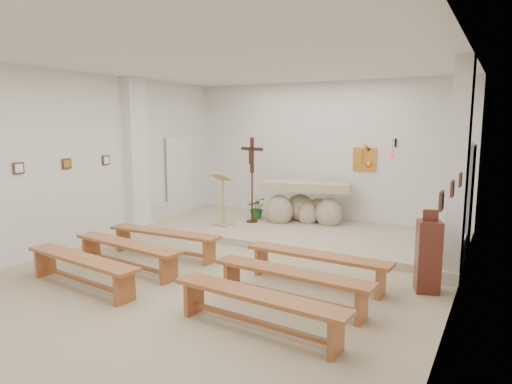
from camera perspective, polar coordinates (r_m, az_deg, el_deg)
The scene contains 29 objects.
ground at distance 7.45m, azimuth -5.85°, elevation -11.07°, with size 7.00×10.00×0.00m, color tan.
wall_left at distance 9.50m, azimuth -23.61°, elevation 3.35°, with size 0.02×10.00×3.50m, color silver.
wall_right at distance 5.82m, azimuth 23.36°, elevation 0.43°, with size 0.02×10.00×3.50m, color silver.
wall_back at distance 11.49m, azimuth 8.41°, elevation 4.79°, with size 7.00×0.02×3.50m, color silver.
ceiling at distance 7.08m, azimuth -6.31°, elevation 16.56°, with size 7.00×10.00×0.02m, color silver.
sanctuary_platform at distance 10.37m, azimuth 5.29°, elevation -4.94°, with size 6.98×3.00×0.15m, color #BAAC8F.
pilaster_left at distance 10.74m, azimuth -14.73°, elevation 4.33°, with size 0.26×0.55×3.50m, color white.
pilaster_right at distance 7.81m, azimuth 23.99°, elevation 2.32°, with size 0.26×0.55×3.50m, color white.
gold_wall_relief at distance 11.14m, azimuth 13.42°, elevation 4.01°, with size 0.55×0.04×0.55m, color gold.
sanctuary_lamp at distance 10.72m, azimuth 16.69°, elevation 4.56°, with size 0.11×0.36×0.44m.
station_frame_left_front at distance 9.02m, azimuth -27.55°, elevation 2.66°, with size 0.03×0.20×0.20m, color #45291E.
station_frame_left_mid at distance 9.61m, azimuth -22.59°, elevation 3.29°, with size 0.03×0.20×0.20m, color #45291E.
station_frame_left_rear at distance 10.25m, azimuth -18.21°, elevation 3.82°, with size 0.03×0.20×0.20m, color #45291E.
station_frame_right_front at distance 5.03m, azimuth 22.18°, elevation -1.03°, with size 0.03×0.20×0.20m, color #45291E.
station_frame_right_mid at distance 6.02m, azimuth 23.35°, elevation 0.40°, with size 0.03×0.20×0.20m, color #45291E.
station_frame_right_rear at distance 7.01m, azimuth 24.19°, elevation 1.42°, with size 0.03×0.20×0.20m, color #45291E.
radiator_left at distance 11.49m, azimuth -12.25°, elevation -2.77°, with size 0.10×0.85×0.52m, color silver.
radiator_right at distance 8.75m, azimuth 24.21°, elevation -6.94°, with size 0.10×0.85×0.52m, color silver.
altar at distance 10.94m, azimuth 6.13°, elevation -1.65°, with size 2.20×1.30×1.07m.
lectern at distance 10.55m, azimuth -4.20°, elevation -0.89°, with size 0.48×0.43×1.24m.
crucifix_stand at distance 10.76m, azimuth -0.51°, elevation 2.31°, with size 0.61×0.27×2.02m.
potted_plant at distance 11.28m, azimuth 0.17°, elevation -1.97°, with size 0.50×0.43×0.55m, color #275923.
donation_pedestal at distance 7.30m, azimuth 20.72°, elevation -7.49°, with size 0.43×0.43×1.25m.
bench_left_front at distance 8.80m, azimuth -11.44°, elevation -5.57°, with size 2.35×0.46×0.50m.
bench_right_front at distance 7.26m, azimuth 7.61°, elevation -8.56°, with size 2.36×0.48×0.50m.
bench_left_second at distance 8.13m, azimuth -15.84°, elevation -6.93°, with size 2.37×0.64×0.50m.
bench_right_second at distance 6.42m, azimuth 4.43°, elevation -10.83°, with size 2.36×0.53×0.50m.
bench_left_third at distance 7.51m, azimuth -21.02°, elevation -8.48°, with size 2.37×0.64×0.50m.
bench_right_third at distance 5.62m, azimuth 0.25°, elevation -13.72°, with size 2.36×0.55×0.50m.
Camera 1 is at (4.04, -5.74, 2.51)m, focal length 32.00 mm.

